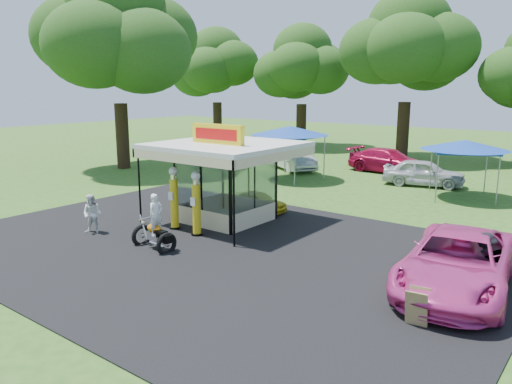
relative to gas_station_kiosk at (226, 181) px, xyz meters
The scene contains 21 objects.
ground 5.67m from the gas_station_kiosk, 68.18° to the right, with size 120.00×120.00×0.00m, color #2C571B.
asphalt_apron 4.01m from the gas_station_kiosk, 56.26° to the right, with size 20.00×14.00×0.04m, color black.
gas_station_kiosk is the anchor object (origin of this frame).
gas_pump_left 2.43m from the gas_station_kiosk, 111.51° to the right, with size 0.48×0.48×2.56m.
gas_pump_right 2.43m from the gas_station_kiosk, 78.37° to the right, with size 0.47×0.47×2.52m.
motorcycle 4.54m from the gas_station_kiosk, 83.53° to the right, with size 1.82×0.99×2.11m.
spare_tires 2.14m from the gas_station_kiosk, 133.87° to the right, with size 1.03×0.68×0.86m.
a_frame_sign 10.94m from the gas_station_kiosk, 24.37° to the right, with size 0.55×0.53×0.94m.
kiosk_car 2.56m from the gas_station_kiosk, 90.00° to the left, with size 1.13×2.82×0.96m, color yellow.
pink_sedan 10.19m from the gas_station_kiosk, ahead, with size 2.77×6.01×1.67m, color #D63A91.
spectator_west 5.55m from the gas_station_kiosk, 123.08° to the right, with size 0.77×0.60×1.57m, color white.
spectator_east_a 10.65m from the gas_station_kiosk, ahead, with size 1.08×0.62×1.67m, color black.
bg_car_a 14.27m from the gas_station_kiosk, 112.49° to the left, with size 1.75×5.03×1.66m, color silver.
bg_car_b 16.05m from the gas_station_kiosk, 88.23° to the left, with size 2.24×5.50×1.60m, color #AF0D38.
bg_car_c 13.54m from the gas_station_kiosk, 72.94° to the left, with size 1.83×4.56×1.55m, color silver.
tent_west 10.57m from the gas_station_kiosk, 108.95° to the left, with size 4.73×4.73×3.31m.
tent_east 12.78m from the gas_station_kiosk, 58.60° to the left, with size 4.32×4.32×3.02m.
oak_far_a 32.54m from the gas_station_kiosk, 132.44° to the left, with size 9.59×9.59×11.37m.
oak_far_b 28.36m from the gas_station_kiosk, 115.91° to the left, with size 9.36×9.36×11.17m.
oak_far_c 23.88m from the gas_station_kiosk, 93.31° to the left, with size 10.76×10.76×12.68m.
oak_near 17.74m from the gas_station_kiosk, 157.03° to the left, with size 11.63×11.63×13.39m.
Camera 1 is at (11.58, -10.66, 5.67)m, focal length 35.00 mm.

